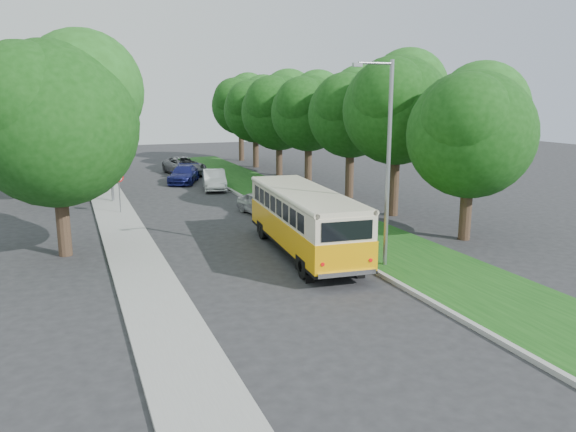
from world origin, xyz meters
name	(u,v)px	position (x,y,z in m)	size (l,w,h in m)	color
ground	(262,262)	(0.00, 0.00, 0.00)	(120.00, 120.00, 0.00)	#252527
curb	(297,227)	(3.60, 5.00, 0.07)	(0.20, 70.00, 0.15)	gray
grass_verge	(338,223)	(5.95, 5.00, 0.07)	(4.50, 70.00, 0.13)	#144412
sidewalk	(128,243)	(-4.80, 5.00, 0.06)	(2.20, 70.00, 0.12)	gray
treeline	(220,107)	(3.15, 17.99, 5.93)	(24.27, 41.91, 9.46)	#332319
lamppost_near	(387,158)	(4.21, -2.50, 4.37)	(1.71, 0.16, 8.00)	gray
lamppost_far	(107,138)	(-4.70, 16.00, 4.12)	(1.71, 0.16, 7.50)	gray
warning_sign	(119,185)	(-4.50, 11.98, 1.71)	(0.56, 0.10, 2.50)	gray
vintage_bus	(304,222)	(2.06, 0.42, 1.42)	(2.46, 9.57, 2.84)	#FFAC08
car_silver	(260,204)	(3.00, 9.04, 0.62)	(1.47, 3.64, 1.24)	#A7A7AB
car_white	(214,180)	(2.71, 18.60, 0.72)	(1.53, 4.39, 1.45)	white
car_blue	(184,174)	(1.27, 22.60, 0.68)	(1.91, 4.70, 1.36)	navy
car_grey	(184,166)	(2.30, 27.48, 0.76)	(2.54, 5.50, 1.53)	#5C5E64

